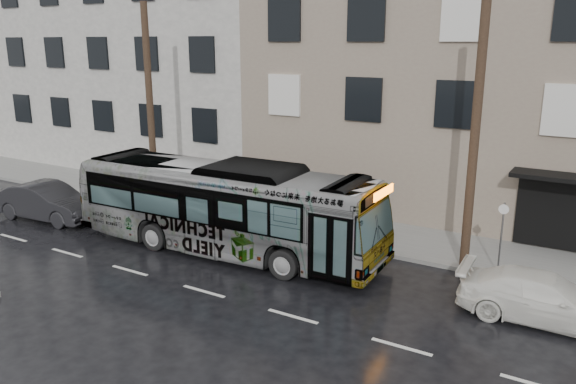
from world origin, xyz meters
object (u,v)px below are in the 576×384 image
at_px(white_sedan, 544,298).
at_px(utility_pole_front, 475,134).
at_px(bus, 225,207).
at_px(utility_pole_rear, 150,108).
at_px(sign_post, 501,239).
at_px(dark_sedan, 48,202).

bearing_deg(white_sedan, utility_pole_front, 46.02).
bearing_deg(bus, utility_pole_front, -74.00).
distance_m(utility_pole_rear, sign_post, 15.46).
height_order(sign_post, white_sedan, sign_post).
height_order(utility_pole_front, utility_pole_rear, same).
height_order(utility_pole_rear, bus, utility_pole_rear).
height_order(utility_pole_front, bus, utility_pole_front).
relative_size(utility_pole_front, bus, 0.75).
bearing_deg(utility_pole_rear, sign_post, 0.00).
height_order(sign_post, bus, bus).
relative_size(utility_pole_front, sign_post, 3.75).
xyz_separation_m(utility_pole_front, utility_pole_rear, (-14.00, 0.00, 0.00)).
bearing_deg(dark_sedan, white_sedan, -92.28).
bearing_deg(utility_pole_rear, dark_sedan, -130.05).
bearing_deg(bus, utility_pole_rear, 64.48).
height_order(utility_pole_rear, dark_sedan, utility_pole_rear).
relative_size(white_sedan, dark_sedan, 0.95).
bearing_deg(white_sedan, sign_post, 31.76).
height_order(bus, dark_sedan, bus).
relative_size(sign_post, white_sedan, 0.52).
bearing_deg(utility_pole_front, white_sedan, -41.48).
xyz_separation_m(utility_pole_front, bus, (-8.06, -2.60, -2.98)).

